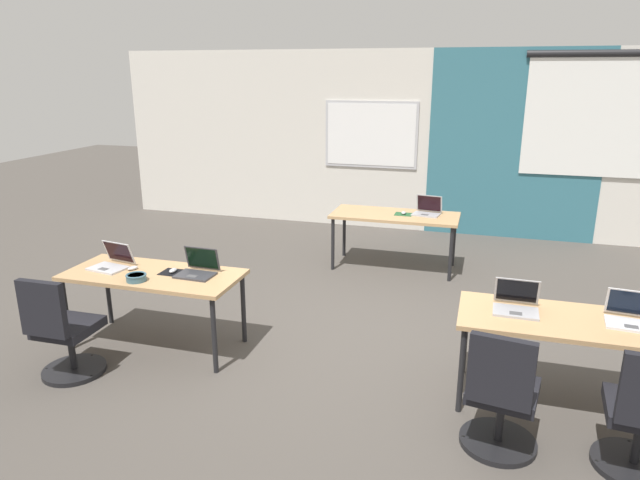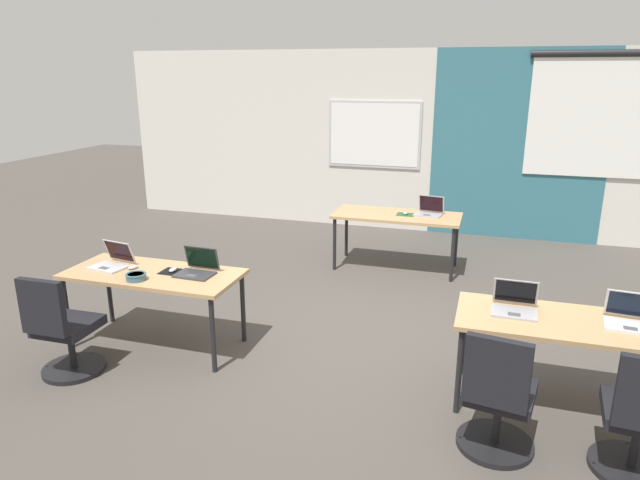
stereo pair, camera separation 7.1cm
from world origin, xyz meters
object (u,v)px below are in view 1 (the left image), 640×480
(laptop_far_right, at_px, (427,211))
(laptop_near_left_inner, at_px, (198,269))
(desk_near_right, at_px, (570,327))
(laptop_near_right_end, at_px, (631,317))
(mouse_near_left_end, at_px, (133,268))
(laptop_near_left_end, at_px, (112,262))
(mouse_far_right, at_px, (404,213))
(chair_near_right_inner, at_px, (501,402))
(laptop_near_right_inner, at_px, (516,304))
(chair_near_left_end, at_px, (63,336))
(snack_bowl, at_px, (136,277))
(desk_near_left, at_px, (153,279))
(desk_far_center, at_px, (395,219))
(mouse_near_left_inner, at_px, (173,270))

(laptop_far_right, bearing_deg, laptop_near_left_inner, -112.12)
(desk_near_right, height_order, laptop_near_right_end, laptop_near_right_end)
(mouse_near_left_end, relative_size, laptop_near_left_inner, 0.34)
(mouse_near_left_end, relative_size, laptop_far_right, 0.31)
(laptop_near_left_end, height_order, mouse_far_right, laptop_near_left_end)
(chair_near_right_inner, bearing_deg, laptop_near_right_inner, -87.01)
(desk_near_right, relative_size, chair_near_left_end, 1.74)
(desk_near_right, height_order, laptop_near_right_inner, laptop_near_right_inner)
(chair_near_left_end, distance_m, mouse_far_right, 4.21)
(chair_near_left_end, relative_size, laptop_far_right, 2.48)
(laptop_near_right_inner, distance_m, mouse_far_right, 3.03)
(laptop_near_right_inner, bearing_deg, snack_bowl, -173.75)
(desk_near_left, distance_m, desk_far_center, 3.30)
(mouse_near_left_inner, xyz_separation_m, laptop_far_right, (1.97, 2.83, 0.03))
(laptop_near_right_inner, bearing_deg, chair_near_left_end, -166.42)
(mouse_near_left_inner, xyz_separation_m, mouse_far_right, (1.68, 2.75, 0.00))
(chair_near_right_inner, bearing_deg, laptop_near_left_end, -2.46)
(laptop_near_right_end, height_order, mouse_near_left_inner, laptop_near_right_end)
(desk_near_right, bearing_deg, mouse_far_right, 120.32)
(desk_far_center, relative_size, laptop_near_right_end, 4.46)
(chair_near_left_end, distance_m, laptop_far_right, 4.44)
(snack_bowl, bearing_deg, chair_near_left_end, -128.67)
(desk_near_right, distance_m, mouse_near_left_inner, 3.33)
(desk_near_right, xyz_separation_m, chair_near_right_inner, (-0.47, -0.70, -0.28))
(laptop_near_right_end, relative_size, mouse_far_right, 3.50)
(laptop_near_left_end, height_order, chair_near_right_inner, laptop_near_left_end)
(mouse_near_left_inner, distance_m, laptop_far_right, 3.45)
(desk_near_right, distance_m, laptop_near_right_inner, 0.40)
(laptop_near_left_end, bearing_deg, snack_bowl, -19.92)
(mouse_near_left_inner, height_order, chair_near_right_inner, chair_near_right_inner)
(desk_near_left, bearing_deg, mouse_near_left_end, 174.29)
(mouse_near_left_end, distance_m, chair_near_right_inner, 3.35)
(desk_near_left, distance_m, laptop_near_right_inner, 3.12)
(mouse_near_left_end, xyz_separation_m, laptop_near_left_inner, (0.63, 0.06, 0.03))
(laptop_near_right_end, xyz_separation_m, laptop_near_right_inner, (-0.78, 0.01, -0.00))
(desk_far_center, distance_m, laptop_far_right, 0.42)
(desk_near_right, bearing_deg, desk_far_center, 122.01)
(desk_far_center, relative_size, mouse_near_left_inner, 15.79)
(chair_near_left_end, bearing_deg, snack_bowl, -129.60)
(mouse_near_left_end, height_order, snack_bowl, snack_bowl)
(mouse_far_right, bearing_deg, desk_near_left, -123.42)
(laptop_far_right, bearing_deg, chair_near_right_inner, -66.60)
(laptop_near_left_inner, distance_m, chair_near_right_inner, 2.76)
(chair_near_left_end, xyz_separation_m, mouse_near_left_inner, (0.59, 0.77, 0.36))
(desk_near_left, bearing_deg, chair_near_right_inner, -13.06)
(desk_near_left, distance_m, snack_bowl, 0.24)
(mouse_near_left_end, height_order, laptop_far_right, laptop_far_right)
(mouse_near_left_inner, relative_size, mouse_far_right, 0.99)
(laptop_far_right, bearing_deg, laptop_near_right_inner, -61.52)
(laptop_near_left_inner, bearing_deg, laptop_near_right_end, 1.33)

